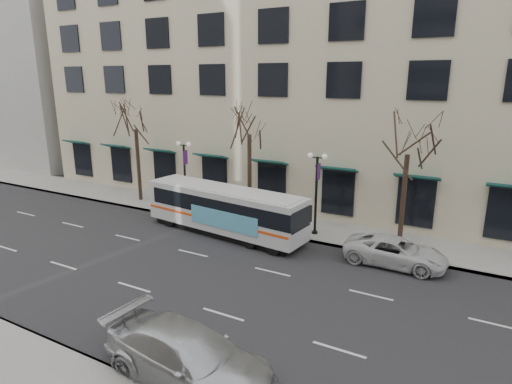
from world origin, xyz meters
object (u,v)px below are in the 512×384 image
Objects in this scene: lamp_post_right at (316,190)px; city_bus at (225,209)px; silver_car at (188,356)px; tree_far_right at (409,137)px; white_pickup at (395,252)px; tree_far_left at (135,117)px; lamp_post_left at (185,173)px; tree_far_mid at (249,120)px.

lamp_post_right is 0.46× the size of city_bus.
silver_car is (1.21, -14.40, -2.04)m from lamp_post_right.
white_pickup is (0.25, -2.60, -5.69)m from tree_far_right.
tree_far_left reaches higher than tree_far_right.
white_pickup is at bearing -20.88° from lamp_post_right.
lamp_post_left is 0.46× the size of city_bus.
city_bus is (-0.07, -3.01, -5.27)m from tree_far_mid.
tree_far_left is 0.98× the size of tree_far_mid.
tree_far_left is 1.34× the size of silver_car.
lamp_post_right is 6.03m from white_pickup.
white_pickup is (15.24, -2.00, -2.22)m from lamp_post_left.
lamp_post_left is 15.53m from white_pickup.
tree_far_mid is at bearing 0.00° from tree_far_left.
tree_far_mid reaches higher than white_pickup.
tree_far_right is 16.43m from silver_car.
lamp_post_right is at bearing 69.67° from white_pickup.
tree_far_mid reaches higher than silver_car.
tree_far_mid is at bearing 27.42° from silver_car.
lamp_post_right is at bearing -2.29° from tree_far_left.
tree_far_left is at bearing 180.00° from tree_far_right.
tree_far_right is at bearing 6.06° from white_pickup.
lamp_post_left is 5.64m from city_bus.
city_bus is 13.55m from silver_car.
tree_far_mid reaches higher than lamp_post_left.
lamp_post_right is 0.99× the size of white_pickup.
lamp_post_left is 0.84× the size of silver_car.
lamp_post_left is at bearing 83.08° from white_pickup.
silver_car is (16.22, -15.00, -5.80)m from tree_far_left.
silver_car is at bearing -42.77° from tree_far_left.
tree_far_right is 0.72× the size of city_bus.
lamp_post_right is 14.59m from silver_car.
city_bus is at bearing 92.85° from white_pickup.
tree_far_right is at bearing 2.29° from lamp_post_left.
tree_far_right is 1.55× the size of lamp_post_right.
tree_far_left is at bearing 169.70° from city_bus.
silver_car reaches higher than white_pickup.
tree_far_left is 20.00m from tree_far_right.
tree_far_mid is 17.31m from silver_car.
silver_car is (6.28, -11.99, -0.73)m from city_bus.
tree_far_right is 6.26m from white_pickup.
tree_far_left reaches higher than lamp_post_right.
tree_far_left is 1.59× the size of white_pickup.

